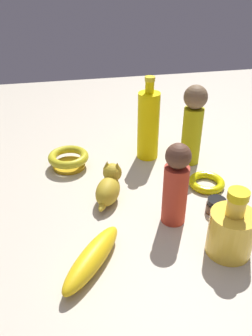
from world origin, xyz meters
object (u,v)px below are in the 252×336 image
object	(u,v)px
bottle_short	(231,231)
cat_figurine	(109,186)
person_figure_child	(176,184)
bangle	(206,183)
banana	(92,258)
person_figure_adult	(193,123)
nail_polish_jar	(216,206)
bottle_tall	(148,125)
bowl	(69,159)

from	to	relation	value
bottle_short	cat_figurine	world-z (taller)	bottle_short
person_figure_child	bangle	bearing A→B (deg)	131.65
banana	cat_figurine	bearing A→B (deg)	19.52
person_figure_adult	nail_polish_jar	world-z (taller)	person_figure_adult
bottle_tall	nail_polish_jar	xyz separation A→B (m)	(0.30, 0.09, -0.09)
bowl	cat_figurine	bearing A→B (deg)	26.35
bowl	bottle_tall	bearing A→B (deg)	93.80
person_figure_adult	bowl	size ratio (longest dim) A/B	2.01
nail_polish_jar	bowl	world-z (taller)	bowl
person_figure_adult	banana	world-z (taller)	person_figure_adult
nail_polish_jar	banana	distance (m)	0.33
bangle	banana	bearing A→B (deg)	-56.11
bottle_tall	cat_figurine	distance (m)	0.25
cat_figurine	bangle	world-z (taller)	cat_figurine
cat_figurine	bottle_tall	bearing A→B (deg)	142.61
cat_figurine	person_figure_child	distance (m)	0.18
person_figure_adult	bangle	distance (m)	0.17
person_figure_child	bowl	bearing A→B (deg)	-142.50
bowl	banana	bearing A→B (deg)	2.96
bowl	banana	size ratio (longest dim) A/B	0.59
person_figure_adult	nail_polish_jar	bearing A→B (deg)	-5.12
bottle_tall	nail_polish_jar	bearing A→B (deg)	17.29
nail_polish_jar	bowl	xyz separation A→B (m)	(-0.28, -0.33, 0.01)
person_figure_child	nail_polish_jar	bearing A→B (deg)	93.86
bottle_tall	person_figure_adult	size ratio (longest dim) A/B	1.06
bottle_short	bowl	world-z (taller)	bottle_short
bottle_short	person_figure_adult	world-z (taller)	person_figure_adult
nail_polish_jar	bangle	world-z (taller)	nail_polish_jar
cat_figurine	person_figure_adult	distance (m)	0.31
banana	bangle	xyz separation A→B (m)	(-0.22, 0.33, -0.01)
bottle_short	cat_figurine	xyz separation A→B (m)	(-0.23, -0.21, -0.01)
bottle_short	banana	distance (m)	0.28
nail_polish_jar	banana	world-z (taller)	banana
person_figure_adult	cat_figurine	bearing A→B (deg)	-62.09
bottle_tall	bangle	bearing A→B (deg)	31.53
bowl	person_figure_child	distance (m)	0.37
cat_figurine	bangle	distance (m)	0.27
person_figure_adult	bangle	bearing A→B (deg)	0.32
banana	bowl	bearing A→B (deg)	40.17
cat_figurine	bangle	xyz separation A→B (m)	(-0.01, 0.26, -0.03)
cat_figurine	bowl	world-z (taller)	cat_figurine
nail_polish_jar	cat_figurine	bearing A→B (deg)	-112.73
banana	bangle	size ratio (longest dim) A/B	2.04
person_figure_adult	bangle	size ratio (longest dim) A/B	2.42
bottle_tall	nail_polish_jar	world-z (taller)	bottle_tall
person_figure_adult	person_figure_child	xyz separation A→B (m)	(0.25, -0.13, -0.03)
bottle_short	person_figure_child	world-z (taller)	person_figure_child
person_figure_child	cat_figurine	bearing A→B (deg)	-129.40
bottle_tall	bowl	distance (m)	0.25
cat_figurine	person_figure_child	bearing A→B (deg)	50.60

